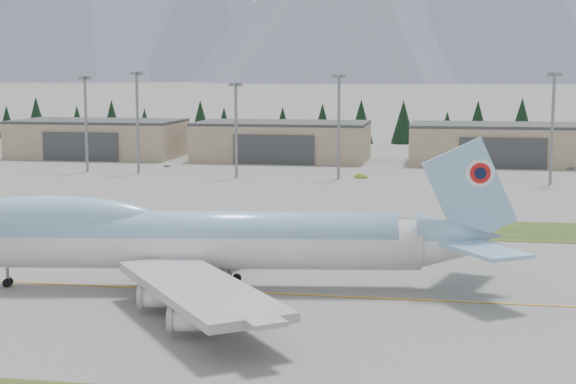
% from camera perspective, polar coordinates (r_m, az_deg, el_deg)
% --- Properties ---
extents(ground, '(7000.00, 7000.00, 0.00)m').
position_cam_1_polar(ground, '(102.54, -7.19, -6.28)').
color(ground, slate).
rests_on(ground, ground).
extents(grass_strip_far, '(400.00, 18.00, 0.08)m').
position_cam_1_polar(grass_strip_far, '(145.21, -1.96, -2.05)').
color(grass_strip_far, '#2F4117').
rests_on(grass_strip_far, ground).
extents(taxiway_line_main, '(400.00, 0.40, 0.02)m').
position_cam_1_polar(taxiway_line_main, '(102.54, -7.19, -6.28)').
color(taxiway_line_main, gold).
rests_on(taxiway_line_main, ground).
extents(boeing_747_freighter, '(67.00, 57.04, 17.57)m').
position_cam_1_polar(boeing_747_freighter, '(101.86, -6.09, -3.01)').
color(boeing_747_freighter, white).
rests_on(boeing_747_freighter, ground).
extents(hangar_left, '(48.00, 26.60, 10.80)m').
position_cam_1_polar(hangar_left, '(265.08, -12.17, 3.42)').
color(hangar_left, tan).
rests_on(hangar_left, ground).
extents(hangar_center, '(48.00, 26.60, 10.80)m').
position_cam_1_polar(hangar_center, '(249.66, -0.37, 3.33)').
color(hangar_center, tan).
rests_on(hangar_center, ground).
extents(hangar_right, '(48.00, 26.60, 10.80)m').
position_cam_1_polar(hangar_right, '(246.11, 13.53, 3.05)').
color(hangar_right, tan).
rests_on(hangar_right, ground).
extents(floodlight_masts, '(114.30, 9.13, 24.79)m').
position_cam_1_polar(floodlight_masts, '(208.11, -1.56, 5.52)').
color(floodlight_masts, slate).
rests_on(floodlight_masts, ground).
extents(service_vehicle_a, '(2.58, 3.80, 1.20)m').
position_cam_1_polar(service_vehicle_a, '(234.60, -7.82, 1.65)').
color(service_vehicle_a, white).
rests_on(service_vehicle_a, ground).
extents(service_vehicle_b, '(3.28, 1.67, 1.03)m').
position_cam_1_polar(service_vehicle_b, '(207.58, 4.74, 0.90)').
color(service_vehicle_b, '#9AAD2B').
rests_on(service_vehicle_b, ground).
extents(service_vehicle_c, '(2.68, 4.98, 1.37)m').
position_cam_1_polar(service_vehicle_c, '(237.34, 17.69, 1.42)').
color(service_vehicle_c, silver).
rests_on(service_vehicle_c, ground).
extents(conifer_belt, '(269.65, 15.87, 16.31)m').
position_cam_1_polar(conifer_belt, '(308.71, 5.80, 4.50)').
color(conifer_belt, black).
rests_on(conifer_belt, ground).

